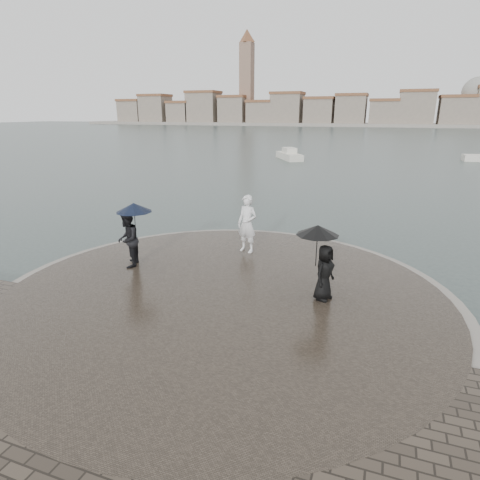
% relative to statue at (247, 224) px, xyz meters
% --- Properties ---
extents(ground, '(400.00, 400.00, 0.00)m').
position_rel_statue_xyz_m(ground, '(0.50, -6.87, -1.36)').
color(ground, '#2B3835').
rests_on(ground, ground).
extents(kerb_ring, '(12.50, 12.50, 0.32)m').
position_rel_statue_xyz_m(kerb_ring, '(0.50, -3.37, -1.20)').
color(kerb_ring, gray).
rests_on(kerb_ring, ground).
extents(quay_tip, '(11.90, 11.90, 0.36)m').
position_rel_statue_xyz_m(quay_tip, '(0.50, -3.37, -1.18)').
color(quay_tip, '#2D261E').
rests_on(quay_tip, ground).
extents(statue, '(0.83, 0.65, 2.00)m').
position_rel_statue_xyz_m(statue, '(0.00, 0.00, 0.00)').
color(statue, white).
rests_on(statue, quay_tip).
extents(visitor_left, '(1.27, 1.17, 2.04)m').
position_rel_statue_xyz_m(visitor_left, '(-2.96, -2.60, 0.14)').
color(visitor_left, black).
rests_on(visitor_left, quay_tip).
extents(visitor_right, '(1.14, 1.10, 1.95)m').
position_rel_statue_xyz_m(visitor_right, '(3.01, -2.83, 0.16)').
color(visitor_right, black).
rests_on(visitor_right, quay_tip).
extents(far_skyline, '(260.00, 20.00, 37.00)m').
position_rel_statue_xyz_m(far_skyline, '(-5.79, 153.83, 4.25)').
color(far_skyline, gray).
rests_on(far_skyline, ground).
extents(boats, '(37.22, 11.74, 1.50)m').
position_rel_statue_xyz_m(boats, '(11.53, 36.32, -0.98)').
color(boats, silver).
rests_on(boats, ground).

